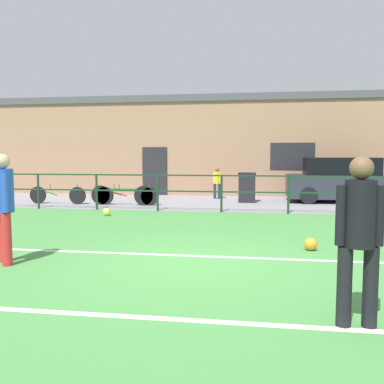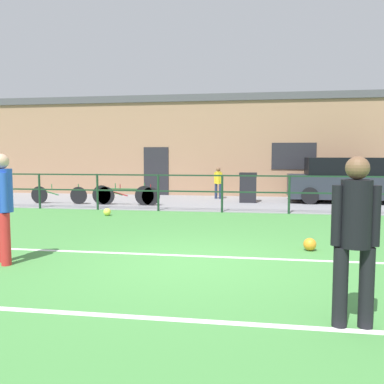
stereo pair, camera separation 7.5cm
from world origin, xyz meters
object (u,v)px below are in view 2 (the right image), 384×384
object	(u,v)px
player_striker	(3,202)
bicycle_parked_2	(128,196)
soccer_ball_match	(107,212)
spectator_child	(218,181)
bicycle_parked_3	(123,195)
parked_car_red	(346,181)
trash_bin_0	(248,187)
player_goalkeeper	(355,231)
bicycle_parked_1	(59,195)
soccer_ball_spare	(310,244)

from	to	relation	value
player_striker	bicycle_parked_2	bearing A→B (deg)	142.03
soccer_ball_match	spectator_child	xyz separation A→B (m)	(2.75, 5.02, 0.62)
bicycle_parked_3	parked_car_red	bearing A→B (deg)	15.20
soccer_ball_match	trash_bin_0	bearing A→B (deg)	44.93
player_striker	spectator_child	world-z (taller)	player_striker
soccer_ball_match	bicycle_parked_3	bearing A→B (deg)	97.83
player_goalkeeper	bicycle_parked_1	distance (m)	12.38
soccer_ball_spare	parked_car_red	bearing A→B (deg)	74.53
spectator_child	bicycle_parked_3	size ratio (longest dim) A/B	0.56
soccer_ball_match	soccer_ball_spare	xyz separation A→B (m)	(5.25, -3.64, 0.01)
bicycle_parked_3	trash_bin_0	distance (m)	4.56
parked_car_red	trash_bin_0	bearing A→B (deg)	-170.53
trash_bin_0	player_goalkeeper	bearing A→B (deg)	-83.23
player_striker	bicycle_parked_2	distance (m)	7.78
soccer_ball_spare	bicycle_parked_2	world-z (taller)	bicycle_parked_2
bicycle_parked_1	trash_bin_0	world-z (taller)	trash_bin_0
player_goalkeeper	bicycle_parked_3	world-z (taller)	player_goalkeeper
spectator_child	bicycle_parked_1	bearing A→B (deg)	42.19
parked_car_red	bicycle_parked_1	size ratio (longest dim) A/B	2.01
bicycle_parked_2	trash_bin_0	size ratio (longest dim) A/B	2.06
player_goalkeeper	soccer_ball_spare	distance (m)	3.51
soccer_ball_match	bicycle_parked_1	distance (m)	3.63
spectator_child	soccer_ball_match	bearing A→B (deg)	77.92
player_striker	trash_bin_0	distance (m)	9.99
bicycle_parked_1	player_striker	bearing A→B (deg)	-68.81
player_striker	soccer_ball_match	bearing A→B (deg)	141.90
player_goalkeeper	soccer_ball_match	distance (m)	8.83
spectator_child	bicycle_parked_2	size ratio (longest dim) A/B	0.56
player_striker	bicycle_parked_3	bearing A→B (deg)	143.39
bicycle_parked_3	bicycle_parked_2	bearing A→B (deg)	0.00
player_goalkeeper	trash_bin_0	bearing A→B (deg)	92.82
parked_car_red	soccer_ball_spare	bearing A→B (deg)	-105.47
spectator_child	trash_bin_0	distance (m)	1.62
parked_car_red	bicycle_parked_2	world-z (taller)	parked_car_red
bicycle_parked_2	trash_bin_0	bearing A→B (deg)	20.56
player_goalkeeper	spectator_child	distance (m)	12.32
bicycle_parked_3	trash_bin_0	size ratio (longest dim) A/B	2.04
soccer_ball_spare	spectator_child	bearing A→B (deg)	106.11
player_goalkeeper	trash_bin_0	distance (m)	11.07
bicycle_parked_3	soccer_ball_spare	bearing A→B (deg)	-47.29
soccer_ball_match	trash_bin_0	xyz separation A→B (m)	(3.95, 3.94, 0.46)
player_goalkeeper	bicycle_parked_1	size ratio (longest dim) A/B	0.82
parked_car_red	bicycle_parked_1	world-z (taller)	parked_car_red
bicycle_parked_1	soccer_ball_spare	bearing A→B (deg)	-37.21
bicycle_parked_2	bicycle_parked_3	size ratio (longest dim) A/B	1.01
spectator_child	bicycle_parked_3	distance (m)	4.05
trash_bin_0	bicycle_parked_3	bearing A→B (deg)	-160.26
bicycle_parked_1	bicycle_parked_3	distance (m)	2.38
soccer_ball_spare	bicycle_parked_3	xyz separation A→B (m)	(-5.58, 6.05, 0.26)
player_striker	bicycle_parked_3	world-z (taller)	player_striker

